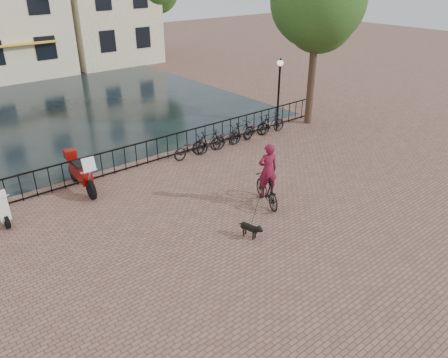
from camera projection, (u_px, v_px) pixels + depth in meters
ground at (290, 252)px, 12.60m from camera, size 100.00×100.00×0.00m
canal_water at (63, 112)px, 24.60m from camera, size 20.00×20.00×0.00m
railing at (147, 153)px, 17.93m from camera, size 20.00×0.05×1.02m
tree_near_right at (318, 0)px, 20.26m from camera, size 4.48×4.48×8.24m
lamp_post at (279, 82)px, 20.92m from camera, size 0.30×0.30×3.45m
cyclist at (267, 178)px, 14.70m from camera, size 1.19×1.96×2.59m
dog at (250, 229)px, 13.18m from camera, size 0.42×0.81×0.52m
motorcycle at (80, 169)px, 15.72m from camera, size 0.65×2.33×1.65m
parked_bike_0 at (191, 148)px, 18.56m from camera, size 1.73×0.65×0.90m
parked_bike_1 at (209, 141)px, 19.08m from camera, size 1.71×0.69×1.00m
parked_bike_2 at (226, 138)px, 19.64m from camera, size 1.73×0.65×0.90m
parked_bike_3 at (241, 132)px, 20.16m from camera, size 1.70×0.62×1.00m
parked_bike_4 at (256, 129)px, 20.72m from camera, size 1.72×0.62×0.90m
parked_bike_5 at (271, 123)px, 21.24m from camera, size 1.71×0.66×1.00m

